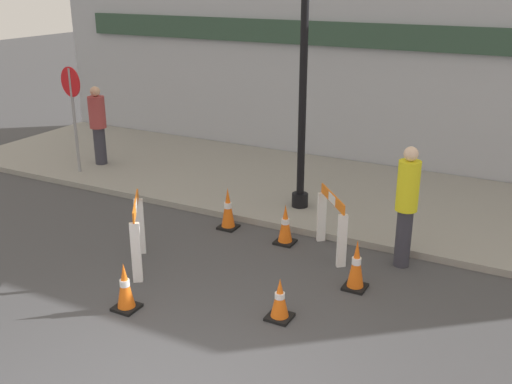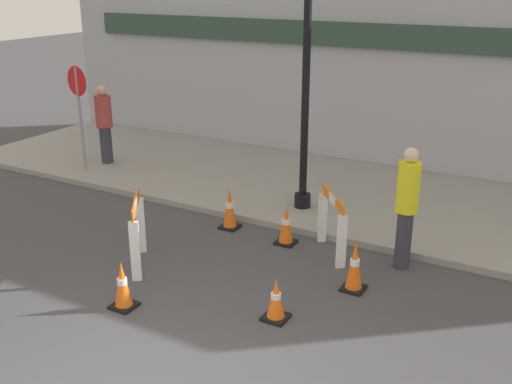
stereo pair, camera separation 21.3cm
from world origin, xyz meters
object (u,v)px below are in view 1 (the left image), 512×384
at_px(stop_sign, 73,102).
at_px(person_worker, 407,203).
at_px(person_pedestrian, 98,123).
at_px(streetlamp_post, 305,18).

distance_m(stop_sign, person_worker, 7.10).
bearing_deg(stop_sign, person_pedestrian, -82.63).
relative_size(stop_sign, person_worker, 1.21).
bearing_deg(streetlamp_post, person_pedestrian, 176.20).
relative_size(person_worker, person_pedestrian, 1.07).
height_order(streetlamp_post, person_pedestrian, streetlamp_post).
distance_m(person_worker, person_pedestrian, 7.15).
xyz_separation_m(person_worker, person_pedestrian, (-6.98, 1.53, 0.04)).
relative_size(streetlamp_post, person_pedestrian, 2.97).
height_order(streetlamp_post, person_worker, streetlamp_post).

